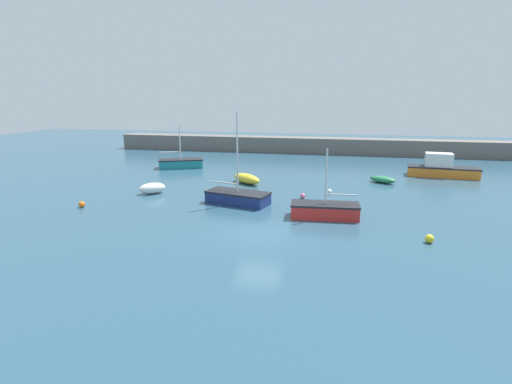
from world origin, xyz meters
TOP-DOWN VIEW (x-y plane):
  - ground_plane at (0.00, 0.00)m, footprint 120.00×120.00m
  - harbor_breakwater at (0.00, 32.91)m, footprint 52.39×2.80m
  - sailboat_twin_hulled at (3.48, 3.97)m, footprint 4.36×1.98m
  - fishing_dinghy_green at (8.00, 15.36)m, footprint 2.53×2.09m
  - sailboat_tall_mast at (-2.72, 6.04)m, footprint 4.80×2.93m
  - dinghy_near_pier at (-10.02, 7.50)m, footprint 2.20×2.16m
  - sailboat_short_mast at (-12.24, 18.68)m, footprint 4.92×3.57m
  - motorboat_grey_hull at (13.68, 19.42)m, footprint 6.45×2.61m
  - rowboat_white_midwater at (-3.64, 12.66)m, footprint 3.30×3.00m
  - mooring_buoy_yellow at (9.04, 0.62)m, footprint 0.45×0.45m
  - mooring_buoy_pink at (1.66, 8.47)m, footprint 0.39×0.39m
  - mooring_buoy_orange at (-12.98, 2.85)m, footprint 0.43×0.43m
  - mooring_buoy_white at (3.58, 10.32)m, footprint 0.37×0.37m

SIDE VIEW (x-z plane):
  - ground_plane at x=0.00m, z-range -0.20..0.00m
  - mooring_buoy_white at x=3.58m, z-range 0.00..0.37m
  - mooring_buoy_pink at x=1.66m, z-range 0.00..0.39m
  - mooring_buoy_orange at x=-12.98m, z-range 0.00..0.43m
  - mooring_buoy_yellow at x=9.04m, z-range 0.00..0.45m
  - fishing_dinghy_green at x=8.00m, z-range 0.00..0.60m
  - rowboat_white_midwater at x=-3.64m, z-range 0.00..0.85m
  - dinghy_near_pier at x=-10.02m, z-range 0.00..0.85m
  - sailboat_twin_hulled at x=3.48m, z-range -1.70..2.66m
  - sailboat_tall_mast at x=-2.72m, z-range -2.75..3.71m
  - sailboat_short_mast at x=-12.24m, z-range -1.71..2.69m
  - motorboat_grey_hull at x=13.68m, z-range -0.31..1.91m
  - harbor_breakwater at x=0.00m, z-range 0.00..2.02m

